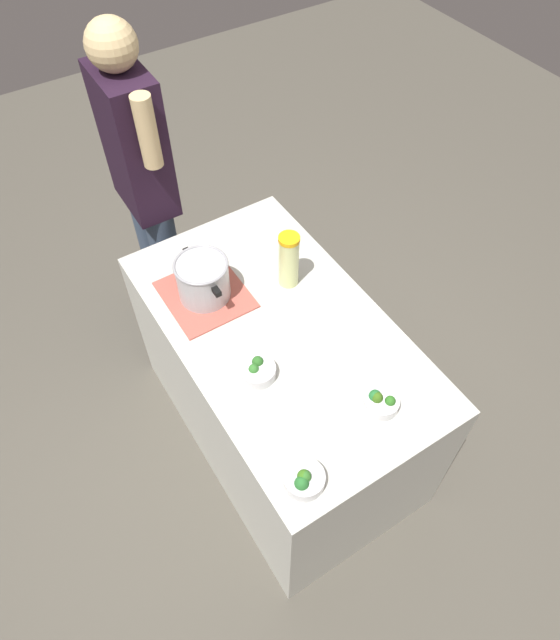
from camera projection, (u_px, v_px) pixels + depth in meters
ground_plane at (280, 429)px, 2.90m from camera, size 8.00×8.00×0.00m
counter_slab at (280, 385)px, 2.56m from camera, size 1.40×0.80×0.86m
dish_cloth at (205, 295)px, 2.33m from camera, size 0.35×0.32×0.01m
cooking_pot at (203, 279)px, 2.25m from camera, size 0.29×0.22×0.18m
lemonade_pitcher at (289, 260)px, 2.28m from camera, size 0.09×0.09×0.26m
broccoli_bowl_front at (381, 402)px, 1.99m from camera, size 0.13×0.13×0.08m
broccoli_bowl_center at (304, 479)px, 1.81m from camera, size 0.14×0.14×0.08m
broccoli_bowl_back at (257, 370)px, 2.07m from camera, size 0.14×0.14×0.07m
person_cook at (145, 189)px, 2.60m from camera, size 0.50×0.20×1.72m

